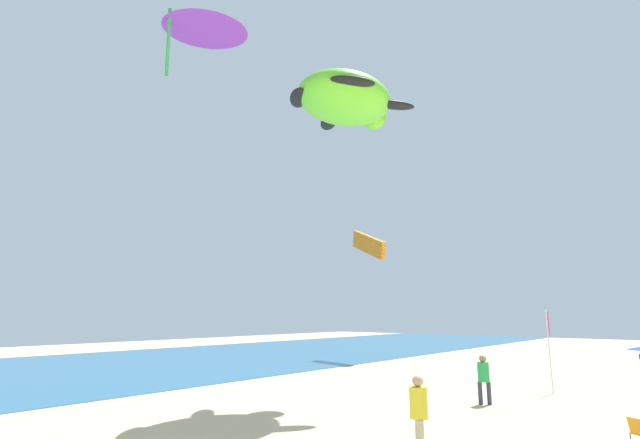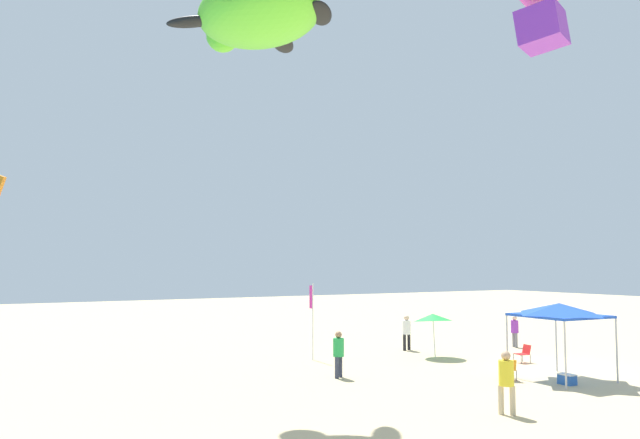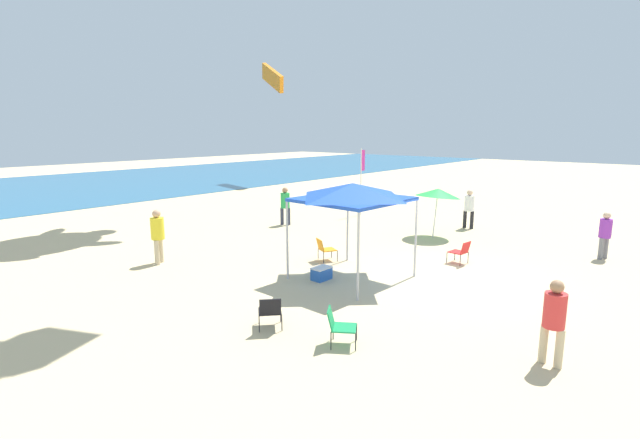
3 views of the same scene
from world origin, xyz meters
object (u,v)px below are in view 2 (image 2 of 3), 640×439
object	(u,v)px
canopy_tent	(559,310)
kite_box_pink	(541,4)
folding_chair_near_cooler	(508,368)
person_beachcomber	(515,329)
cooler_box	(567,379)
beach_umbrella	(433,318)
person_far_stroller	(339,350)
kite_turtle_lime	(257,16)
folding_chair_facing_ocean	(524,352)
person_by_tent	(506,377)
person_kite_handler	(407,330)
banner_flag	(312,314)

from	to	relation	value
canopy_tent	kite_box_pink	world-z (taller)	kite_box_pink
canopy_tent	folding_chair_near_cooler	bearing A→B (deg)	63.20
person_beachcomber	kite_box_pink	size ratio (longest dim) A/B	0.51
cooler_box	kite_box_pink	size ratio (longest dim) A/B	0.19
beach_umbrella	person_far_stroller	world-z (taller)	beach_umbrella
kite_turtle_lime	person_beachcomber	bearing A→B (deg)	-78.71
folding_chair_near_cooler	folding_chair_facing_ocean	size ratio (longest dim) A/B	1.00
folding_chair_near_cooler	cooler_box	distance (m)	2.14
person_far_stroller	person_by_tent	world-z (taller)	person_by_tent
person_far_stroller	beach_umbrella	bearing A→B (deg)	-13.91
folding_chair_near_cooler	cooler_box	xyz separation A→B (m)	(-1.70, -1.27, -0.27)
beach_umbrella	person_far_stroller	xyz separation A→B (m)	(-2.34, 6.82, -0.84)
person_kite_handler	kite_turtle_lime	world-z (taller)	kite_turtle_lime
beach_umbrella	folding_chair_near_cooler	distance (m)	6.38
person_far_stroller	kite_box_pink	size ratio (longest dim) A/B	0.54
kite_turtle_lime	person_by_tent	bearing A→B (deg)	-136.82
canopy_tent	person_kite_handler	world-z (taller)	canopy_tent
person_by_tent	person_kite_handler	distance (m)	13.88
cooler_box	person_far_stroller	size ratio (longest dim) A/B	0.34
kite_turtle_lime	folding_chair_near_cooler	bearing A→B (deg)	-102.92
banner_flag	kite_turtle_lime	size ratio (longest dim) A/B	0.59
folding_chair_facing_ocean	person_by_tent	xyz separation A→B (m)	(-6.65, 8.10, 0.64)
folding_chair_near_cooler	kite_box_pink	world-z (taller)	kite_box_pink
banner_flag	person_beachcomber	xyz separation A→B (m)	(-1.64, -11.74, -1.17)
canopy_tent	person_by_tent	distance (m)	6.97
canopy_tent	folding_chair_facing_ocean	world-z (taller)	canopy_tent
person_beachcomber	kite_turtle_lime	size ratio (longest dim) A/B	0.28
folding_chair_facing_ocean	person_far_stroller	xyz separation A→B (m)	(1.01, 9.38, 0.61)
kite_turtle_lime	canopy_tent	bearing A→B (deg)	-106.13
beach_umbrella	cooler_box	xyz separation A→B (m)	(-7.77, 0.05, -1.72)
person_far_stroller	kite_turtle_lime	xyz separation A→B (m)	(-2.36, 4.69, 11.96)
canopy_tent	folding_chair_facing_ocean	xyz separation A→B (m)	(3.67, -1.99, -2.23)
canopy_tent	kite_turtle_lime	size ratio (longest dim) A/B	0.51
canopy_tent	banner_flag	xyz separation A→B (m)	(9.24, 6.08, -0.53)
person_kite_handler	kite_turtle_lime	bearing A→B (deg)	-155.33
beach_umbrella	folding_chair_facing_ocean	xyz separation A→B (m)	(-3.35, -2.55, -1.45)
folding_chair_near_cooler	folding_chair_facing_ocean	bearing A→B (deg)	-116.65
beach_umbrella	banner_flag	size ratio (longest dim) A/B	0.62
person_by_tent	kite_box_pink	distance (m)	13.80
folding_chair_near_cooler	person_beachcomber	xyz separation A→B (m)	(6.65, -7.53, 0.53)
person_by_tent	kite_turtle_lime	size ratio (longest dim) A/B	0.31
banner_flag	folding_chair_facing_ocean	bearing A→B (deg)	-124.60
folding_chair_near_cooler	kite_box_pink	distance (m)	13.94
kite_box_pink	folding_chair_facing_ocean	bearing A→B (deg)	-153.61
cooler_box	kite_turtle_lime	bearing A→B (deg)	74.99
folding_chair_facing_ocean	person_kite_handler	distance (m)	6.34
canopy_tent	folding_chair_near_cooler	distance (m)	3.06
cooler_box	person_beachcomber	world-z (taller)	person_beachcomber
folding_chair_facing_ocean	kite_turtle_lime	bearing A→B (deg)	-77.47
person_far_stroller	banner_flag	bearing A→B (deg)	41.19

